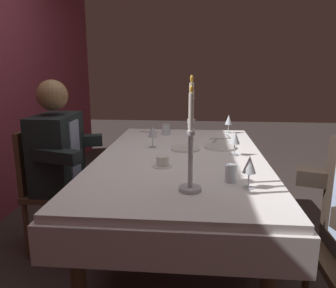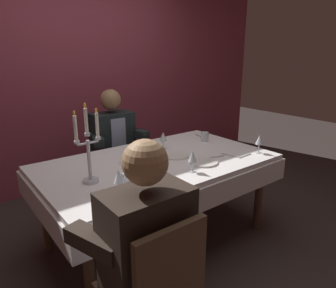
# 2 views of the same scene
# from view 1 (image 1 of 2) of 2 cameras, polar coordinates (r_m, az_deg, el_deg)

# --- Properties ---
(ground_plane) EXTENTS (12.00, 12.00, 0.00)m
(ground_plane) POSITION_cam_1_polar(r_m,az_deg,el_deg) (2.50, 2.07, -18.66)
(ground_plane) COLOR #392F2C
(dining_table) EXTENTS (1.94, 1.14, 0.74)m
(dining_table) POSITION_cam_1_polar(r_m,az_deg,el_deg) (2.24, 2.20, -5.03)
(dining_table) COLOR white
(dining_table) RESTS_ON ground_plane
(candelabra) EXTENTS (0.19, 0.11, 0.55)m
(candelabra) POSITION_cam_1_polar(r_m,az_deg,el_deg) (1.54, 3.98, -0.44)
(candelabra) COLOR silver
(candelabra) RESTS_ON dining_table
(dinner_plate_0) EXTENTS (0.23, 0.23, 0.01)m
(dinner_plate_0) POSITION_cam_1_polar(r_m,az_deg,el_deg) (2.45, 9.02, -0.50)
(dinner_plate_0) COLOR white
(dinner_plate_0) RESTS_ON dining_table
(dinner_plate_1) EXTENTS (0.21, 0.21, 0.01)m
(dinner_plate_1) POSITION_cam_1_polar(r_m,az_deg,el_deg) (2.37, 2.98, -0.80)
(dinner_plate_1) COLOR white
(dinner_plate_1) RESTS_ON dining_table
(wine_glass_0) EXTENTS (0.07, 0.07, 0.16)m
(wine_glass_0) POSITION_cam_1_polar(r_m,az_deg,el_deg) (2.24, 11.57, 0.94)
(wine_glass_0) COLOR silver
(wine_glass_0) RESTS_ON dining_table
(wine_glass_1) EXTENTS (0.07, 0.07, 0.16)m
(wine_glass_1) POSITION_cam_1_polar(r_m,az_deg,el_deg) (2.99, 10.50, 4.06)
(wine_glass_1) COLOR silver
(wine_glass_1) RESTS_ON dining_table
(wine_glass_2) EXTENTS (0.07, 0.07, 0.16)m
(wine_glass_2) POSITION_cam_1_polar(r_m,az_deg,el_deg) (2.41, -2.73, 2.04)
(wine_glass_2) COLOR silver
(wine_glass_2) RESTS_ON dining_table
(wine_glass_3) EXTENTS (0.07, 0.07, 0.16)m
(wine_glass_3) POSITION_cam_1_polar(r_m,az_deg,el_deg) (1.65, 13.98, -3.67)
(wine_glass_3) COLOR silver
(wine_glass_3) RESTS_ON dining_table
(water_tumbler_0) EXTENTS (0.08, 0.08, 0.09)m
(water_tumbler_0) POSITION_cam_1_polar(r_m,az_deg,el_deg) (2.88, -0.33, 2.56)
(water_tumbler_0) COLOR silver
(water_tumbler_0) RESTS_ON dining_table
(water_tumbler_1) EXTENTS (0.06, 0.06, 0.09)m
(water_tumbler_1) POSITION_cam_1_polar(r_m,az_deg,el_deg) (1.74, 10.87, -5.03)
(water_tumbler_1) COLOR silver
(water_tumbler_1) RESTS_ON dining_table
(coffee_cup_0) EXTENTS (0.13, 0.12, 0.06)m
(coffee_cup_0) POSITION_cam_1_polar(r_m,az_deg,el_deg) (1.97, -0.95, -3.11)
(coffee_cup_0) COLOR white
(coffee_cup_0) RESTS_ON dining_table
(spoon_0) EXTENTS (0.17, 0.07, 0.01)m
(spoon_0) POSITION_cam_1_polar(r_m,az_deg,el_deg) (2.62, 7.94, 0.36)
(spoon_0) COLOR #B7B7BC
(spoon_0) RESTS_ON dining_table
(spoon_1) EXTENTS (0.06, 0.17, 0.01)m
(spoon_1) POSITION_cam_1_polar(r_m,az_deg,el_deg) (2.75, 8.96, 0.93)
(spoon_1) COLOR #B7B7BC
(spoon_1) RESTS_ON dining_table
(fork_2) EXTENTS (0.07, 0.17, 0.01)m
(fork_2) POSITION_cam_1_polar(r_m,az_deg,el_deg) (2.99, -3.41, 2.08)
(fork_2) COLOR #B7B7BC
(fork_2) RESTS_ON dining_table
(fork_3) EXTENTS (0.17, 0.03, 0.01)m
(fork_3) POSITION_cam_1_polar(r_m,az_deg,el_deg) (2.85, 10.41, 1.31)
(fork_3) COLOR #B7B7BC
(fork_3) RESTS_ON dining_table
(seated_diner_1) EXTENTS (0.63, 0.48, 1.24)m
(seated_diner_1) POSITION_cam_1_polar(r_m,az_deg,el_deg) (2.45, -18.88, -1.32)
(seated_diner_1) COLOR brown
(seated_diner_1) RESTS_ON ground_plane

